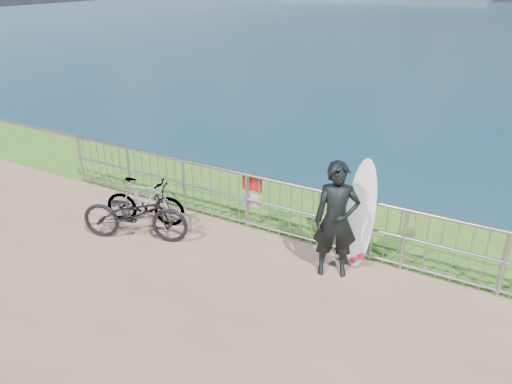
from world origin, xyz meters
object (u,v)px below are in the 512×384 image
Objects in this scene: bicycle_near at (135,214)px; bicycle_far at (145,201)px; surfer at (336,220)px; surfboard at (360,218)px.

bicycle_near is 1.24× the size of bicycle_far.
surfer is 0.98× the size of bicycle_near.
bicycle_far is (-4.07, -0.71, -0.37)m from surfboard.
bicycle_near is 0.61m from bicycle_far.
bicycle_near reaches higher than bicycle_far.
bicycle_near is at bearing 167.42° from surfer.
bicycle_far is at bearing 2.87° from bicycle_near.
surfboard is 0.93× the size of bicycle_near.
surfboard reaches higher than bicycle_far.
surfer is at bearing -99.61° from bicycle_near.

